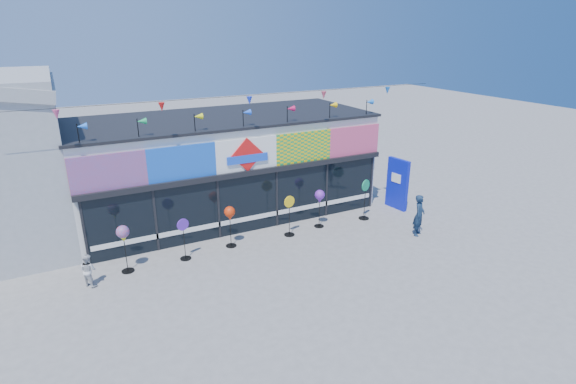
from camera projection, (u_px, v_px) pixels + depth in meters
ground at (289, 270)px, 14.72m from camera, size 80.00×80.00×0.00m
kite_shop at (225, 165)px, 18.99m from camera, size 16.00×5.70×5.31m
blue_sign at (397, 184)px, 19.49m from camera, size 0.31×1.13×2.23m
spinner_0 at (123, 235)px, 14.20m from camera, size 0.41×0.41×1.63m
spinner_1 at (184, 238)px, 15.17m from camera, size 0.42×0.38×1.49m
spinner_2 at (230, 215)px, 15.93m from camera, size 0.39×0.39×1.55m
spinner_3 at (289, 215)px, 16.94m from camera, size 0.45×0.41×1.60m
spinner_4 at (320, 197)px, 17.56m from camera, size 0.39×0.39×1.55m
spinner_5 at (365, 198)px, 18.42m from camera, size 0.47×0.43×1.71m
adult_man at (419, 215)px, 17.00m from camera, size 0.70×0.66×1.61m
child at (88, 270)px, 13.67m from camera, size 0.55×0.59×1.05m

